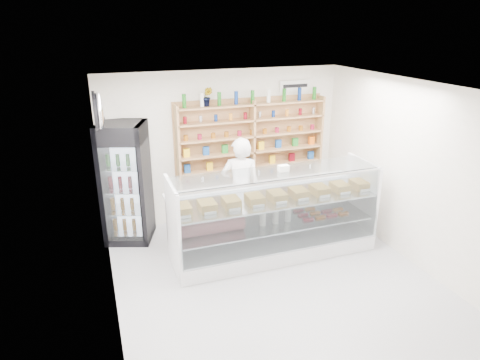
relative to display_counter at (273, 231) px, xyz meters
name	(u,v)px	position (x,y,z in m)	size (l,w,h in m)	color
room	(280,194)	(-0.29, -0.83, 1.02)	(5.00, 5.00, 5.00)	#ADADB2
display_counter	(273,231)	(0.00, 0.00, 0.00)	(3.29, 0.98, 1.43)	white
shop_worker	(241,189)	(-0.31, 0.69, 0.52)	(0.66, 0.43, 1.82)	silver
drinks_cooler	(126,183)	(-2.14, 1.31, 0.65)	(0.94, 0.92, 2.06)	black
wall_shelving	(252,136)	(0.21, 1.51, 1.21)	(2.84, 0.28, 1.33)	#A1834C
potted_plant	(207,97)	(-0.64, 1.51, 1.98)	(0.18, 0.15, 0.34)	#1E6626
security_mirror	(99,111)	(-2.46, 0.37, 2.07)	(0.15, 0.50, 0.50)	silver
wall_sign	(295,86)	(1.11, 1.64, 2.07)	(0.62, 0.03, 0.20)	white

